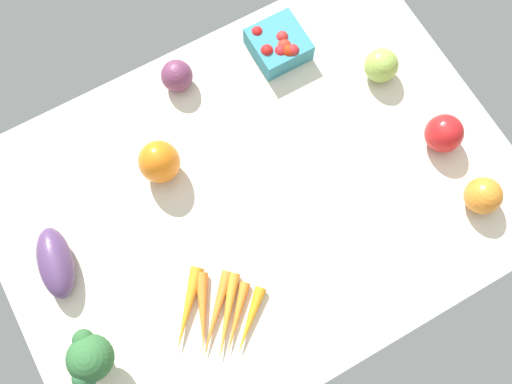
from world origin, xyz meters
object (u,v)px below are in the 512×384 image
red_onion_near_basket (177,76)px  bell_pepper_red (444,133)px  eggplant (56,263)px  berry_basket (279,45)px  bell_pepper_orange (159,162)px  broccoli_head (90,359)px  heirloom_tomato_orange (483,196)px  carrot_bunch (216,314)px  heirloom_tomato_green (381,65)px

red_onion_near_basket → bell_pepper_red: size_ratio=0.84×
eggplant → berry_basket: bearing=-60.5°
berry_basket → eggplant: 64.26cm
eggplant → bell_pepper_orange: (26.36, 8.01, 1.76)cm
berry_basket → bell_pepper_orange: bearing=-160.3°
broccoli_head → bell_pepper_red: bearing=4.1°
berry_basket → heirloom_tomato_orange: size_ratio=1.52×
carrot_bunch → heirloom_tomato_green: bearing=27.3°
bell_pepper_orange → heirloom_tomato_orange: size_ratio=1.35×
heirloom_tomato_green → bell_pepper_red: 19.62cm
bell_pepper_red → berry_basket: bearing=118.3°
bell_pepper_orange → broccoli_head: broccoli_head is taller
heirloom_tomato_green → heirloom_tomato_orange: size_ratio=0.98×
eggplant → red_onion_near_basket: bearing=-46.6°
berry_basket → bell_pepper_orange: size_ratio=1.13×
heirloom_tomato_green → carrot_bunch: 61.98cm
carrot_bunch → berry_basket: size_ratio=1.86×
carrot_bunch → red_onion_near_basket: (16.16, 47.47, 2.16)cm
heirloom_tomato_green → bell_pepper_red: bearing=-82.8°
bell_pepper_orange → broccoli_head: bearing=-133.8°
carrot_bunch → red_onion_near_basket: bearing=71.2°
carrot_bunch → bell_pepper_orange: 31.73cm
carrot_bunch → heirloom_tomato_orange: size_ratio=2.83×
berry_basket → broccoli_head: bearing=-146.7°
heirloom_tomato_green → red_onion_near_basket: 43.34cm
heirloom_tomato_orange → bell_pepper_red: bell_pepper_red is taller
berry_basket → carrot_bunch: bearing=-131.7°
bell_pepper_red → broccoli_head: 80.56cm
bell_pepper_red → broccoli_head: (-80.27, -5.81, 3.63)cm
bell_pepper_orange → heirloom_tomato_green: bearing=-3.2°
berry_basket → heirloom_tomato_orange: bearing=-70.0°
red_onion_near_basket → bell_pepper_orange: bell_pepper_orange is taller
heirloom_tomato_green → eggplant: bearing=-176.2°
red_onion_near_basket → broccoli_head: 59.17cm
red_onion_near_basket → broccoli_head: broccoli_head is taller
broccoli_head → bell_pepper_orange: bearing=46.2°
bell_pepper_orange → bell_pepper_red: 57.78cm
bell_pepper_red → red_onion_near_basket: bearing=137.0°
carrot_bunch → berry_basket: bearing=48.3°
heirloom_tomato_green → bell_pepper_orange: bearing=176.8°
eggplant → bell_pepper_red: 80.93cm
broccoli_head → eggplant: bearing=88.2°
eggplant → heirloom_tomato_orange: (78.91, -28.99, 0.45)cm
carrot_bunch → bell_pepper_orange: bearing=82.3°
heirloom_tomato_green → broccoli_head: size_ratio=0.60×
eggplant → carrot_bunch: bearing=-125.4°
eggplant → bell_pepper_red: bearing=-89.2°
red_onion_near_basket → broccoli_head: size_ratio=0.55×
bell_pepper_red → eggplant: bearing=169.8°
carrot_bunch → broccoli_head: bearing=172.3°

